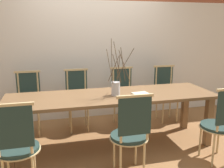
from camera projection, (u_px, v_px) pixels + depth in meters
ground_plane at (112, 145)px, 3.57m from camera, size 16.00×16.00×0.00m
wall_rear at (94, 30)px, 4.42m from camera, size 12.00×0.06×3.20m
dining_table at (112, 101)px, 3.42m from camera, size 2.85×0.85×0.75m
chair_near_leftend at (17, 144)px, 2.46m from camera, size 0.44×0.44×0.98m
chair_near_left at (131, 132)px, 2.75m from camera, size 0.44×0.44×0.98m
chair_near_center at (221, 122)px, 3.03m from camera, size 0.44×0.44×0.98m
chair_far_leftend at (29, 101)px, 3.88m from camera, size 0.44×0.44×0.98m
chair_far_left at (78, 98)px, 4.07m from camera, size 0.44×0.44×0.98m
chair_far_center at (123, 95)px, 4.25m from camera, size 0.44×0.44×0.98m
chair_far_right at (166, 92)px, 4.44m from camera, size 0.44×0.44×0.98m
vase_centerpiece at (116, 86)px, 3.35m from camera, size 0.34×0.43×0.76m
book_stack at (140, 94)px, 3.42m from camera, size 0.23×0.18×0.02m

